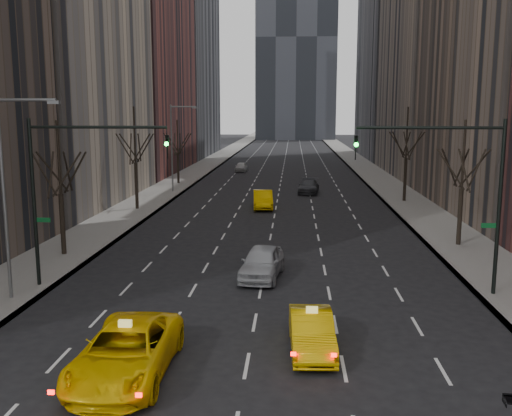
# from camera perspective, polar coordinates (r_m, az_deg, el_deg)

# --- Properties ---
(sidewalk_left) EXTENTS (4.50, 320.00, 0.15)m
(sidewalk_left) POSITION_cam_1_polar(r_m,az_deg,el_deg) (85.53, -5.53, 3.95)
(sidewalk_left) COLOR slate
(sidewalk_left) RESTS_ON ground
(sidewalk_right) EXTENTS (4.50, 320.00, 0.15)m
(sidewalk_right) POSITION_cam_1_polar(r_m,az_deg,el_deg) (85.10, 11.01, 3.79)
(sidewalk_right) COLOR slate
(sidewalk_right) RESTS_ON ground
(bld_left_far) EXTENTS (14.00, 28.00, 44.00)m
(bld_left_far) POSITION_cam_1_polar(r_m,az_deg,el_deg) (84.33, -12.81, 18.64)
(bld_left_far) COLOR brown
(bld_left_far) RESTS_ON ground
(tree_lw_b) EXTENTS (3.36, 3.50, 7.82)m
(tree_lw_b) POSITION_cam_1_polar(r_m,az_deg,el_deg) (35.05, -18.94, 1.33)
(tree_lw_b) COLOR black
(tree_lw_b) RESTS_ON ground
(tree_lw_c) EXTENTS (3.36, 3.50, 8.74)m
(tree_lw_c) POSITION_cam_1_polar(r_m,az_deg,el_deg) (50.05, -11.94, 4.35)
(tree_lw_c) COLOR black
(tree_lw_c) RESTS_ON ground
(tree_lw_d) EXTENTS (3.36, 3.50, 7.36)m
(tree_lw_d) POSITION_cam_1_polar(r_m,az_deg,el_deg) (67.54, -7.82, 5.38)
(tree_lw_d) COLOR black
(tree_lw_d) RESTS_ON ground
(tree_rw_b) EXTENTS (3.36, 3.50, 7.82)m
(tree_rw_b) POSITION_cam_1_polar(r_m,az_deg,el_deg) (37.80, 19.86, 1.84)
(tree_rw_b) COLOR black
(tree_rw_b) RESTS_ON ground
(tree_rw_c) EXTENTS (3.36, 3.50, 8.74)m
(tree_rw_c) POSITION_cam_1_polar(r_m,az_deg,el_deg) (55.19, 14.76, 4.71)
(tree_rw_c) COLOR black
(tree_rw_c) RESTS_ON ground
(traffic_mast_left) EXTENTS (6.69, 0.39, 8.00)m
(traffic_mast_left) POSITION_cam_1_polar(r_m,az_deg,el_deg) (28.23, -18.36, 3.09)
(traffic_mast_left) COLOR black
(traffic_mast_left) RESTS_ON ground
(traffic_mast_right) EXTENTS (6.69, 0.39, 8.00)m
(traffic_mast_right) POSITION_cam_1_polar(r_m,az_deg,el_deg) (27.25, 19.97, 2.78)
(traffic_mast_right) COLOR black
(traffic_mast_right) RESTS_ON ground
(streetlight_near) EXTENTS (2.83, 0.22, 9.00)m
(streetlight_near) POSITION_cam_1_polar(r_m,az_deg,el_deg) (27.13, -23.35, 2.83)
(streetlight_near) COLOR slate
(streetlight_near) RESTS_ON ground
(streetlight_far) EXTENTS (2.83, 0.22, 9.00)m
(streetlight_far) POSITION_cam_1_polar(r_m,az_deg,el_deg) (60.34, -8.11, 6.83)
(streetlight_far) COLOR slate
(streetlight_far) RESTS_ON ground
(taxi_suv) EXTENTS (2.80, 6.03, 1.67)m
(taxi_suv) POSITION_cam_1_polar(r_m,az_deg,el_deg) (19.36, -12.85, -13.81)
(taxi_suv) COLOR yellow
(taxi_suv) RESTS_ON ground
(taxi_sedan) EXTENTS (1.69, 4.35, 1.41)m
(taxi_sedan) POSITION_cam_1_polar(r_m,az_deg,el_deg) (20.90, 5.58, -12.20)
(taxi_sedan) COLOR #D8A604
(taxi_sedan) RESTS_ON ground
(silver_sedan_ahead) EXTENTS (2.46, 4.94, 1.62)m
(silver_sedan_ahead) POSITION_cam_1_polar(r_m,az_deg,el_deg) (29.43, 0.59, -5.45)
(silver_sedan_ahead) COLOR #A3A5AB
(silver_sedan_ahead) RESTS_ON ground
(far_taxi) EXTENTS (2.03, 4.91, 1.58)m
(far_taxi) POSITION_cam_1_polar(r_m,az_deg,el_deg) (50.35, 0.70, 0.86)
(far_taxi) COLOR #FDC005
(far_taxi) RESTS_ON ground
(far_suv_grey) EXTENTS (2.48, 5.09, 1.43)m
(far_suv_grey) POSITION_cam_1_polar(r_m,az_deg,el_deg) (60.02, 5.29, 2.17)
(far_suv_grey) COLOR #2F2F34
(far_suv_grey) RESTS_ON ground
(far_car_white) EXTENTS (1.72, 3.98, 1.34)m
(far_car_white) POSITION_cam_1_polar(r_m,az_deg,el_deg) (81.33, -1.49, 4.12)
(far_car_white) COLOR #BCBCBC
(far_car_white) RESTS_ON ground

